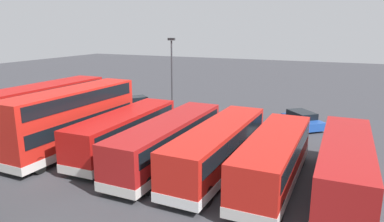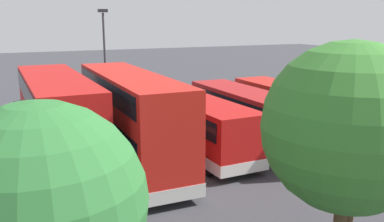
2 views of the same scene
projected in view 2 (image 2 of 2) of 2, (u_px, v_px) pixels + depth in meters
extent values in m
plane|color=#38383D|center=(184.00, 112.00, 32.53)|extent=(140.00, 140.00, 0.00)
cube|color=#A51919|center=(384.00, 100.00, 28.51)|extent=(2.62, 11.04, 2.60)
cube|color=silver|center=(382.00, 115.00, 28.73)|extent=(2.66, 11.08, 0.55)
cube|color=black|center=(326.00, 81.00, 33.24)|extent=(2.25, 0.07, 1.10)
cylinder|color=black|center=(327.00, 106.00, 31.88)|extent=(0.31, 1.10, 1.10)
cylinder|color=black|center=(348.00, 104.00, 32.84)|extent=(0.31, 1.10, 1.10)
cube|color=red|center=(350.00, 106.00, 26.49)|extent=(2.67, 10.47, 2.60)
cube|color=silver|center=(348.00, 122.00, 26.71)|extent=(2.71, 10.51, 0.55)
cube|color=black|center=(350.00, 97.00, 26.36)|extent=(2.72, 9.67, 0.90)
cube|color=black|center=(297.00, 85.00, 31.00)|extent=(2.25, 0.09, 1.10)
cylinder|color=black|center=(296.00, 113.00, 29.64)|extent=(0.31, 1.10, 1.10)
cylinder|color=black|center=(320.00, 110.00, 30.57)|extent=(0.31, 1.10, 1.10)
cube|color=red|center=(300.00, 110.00, 25.51)|extent=(2.85, 11.72, 2.60)
cube|color=silver|center=(299.00, 126.00, 25.74)|extent=(2.90, 11.76, 0.55)
cube|color=black|center=(300.00, 100.00, 25.38)|extent=(2.89, 10.93, 0.90)
cube|color=black|center=(250.00, 86.00, 30.60)|extent=(2.25, 0.12, 1.10)
cylinder|color=black|center=(246.00, 114.00, 29.25)|extent=(0.33, 1.11, 1.10)
cylinder|color=black|center=(272.00, 111.00, 30.15)|extent=(0.33, 1.11, 1.10)
cylinder|color=black|center=(336.00, 149.00, 21.36)|extent=(0.33, 1.11, 1.10)
cylinder|color=black|center=(368.00, 144.00, 22.26)|extent=(0.33, 1.11, 1.10)
cube|color=#A51919|center=(254.00, 115.00, 23.96)|extent=(2.69, 11.82, 2.60)
cube|color=silver|center=(254.00, 132.00, 24.18)|extent=(2.73, 11.86, 0.55)
cube|color=black|center=(255.00, 105.00, 23.83)|extent=(2.74, 11.02, 0.90)
cube|color=black|center=(208.00, 90.00, 29.07)|extent=(2.25, 0.09, 1.10)
cylinder|color=black|center=(203.00, 119.00, 27.71)|extent=(0.31, 1.10, 1.10)
cylinder|color=black|center=(232.00, 116.00, 28.63)|extent=(0.31, 1.10, 1.10)
cylinder|color=black|center=(286.00, 159.00, 19.75)|extent=(0.31, 1.10, 1.10)
cylinder|color=black|center=(322.00, 153.00, 20.68)|extent=(0.31, 1.10, 1.10)
cube|color=#B71411|center=(192.00, 120.00, 22.79)|extent=(2.73, 10.71, 2.60)
cube|color=silver|center=(192.00, 138.00, 23.01)|extent=(2.77, 10.75, 0.55)
cube|color=black|center=(192.00, 110.00, 22.66)|extent=(2.78, 9.91, 0.90)
cube|color=black|center=(156.00, 94.00, 27.34)|extent=(2.25, 0.10, 1.10)
cylinder|color=black|center=(148.00, 126.00, 25.97)|extent=(0.32, 1.10, 1.10)
cylinder|color=black|center=(180.00, 122.00, 26.95)|extent=(0.32, 1.10, 1.10)
cylinder|color=black|center=(208.00, 164.00, 19.10)|extent=(0.32, 1.10, 1.10)
cylinder|color=black|center=(249.00, 157.00, 20.08)|extent=(0.32, 1.10, 1.10)
cube|color=red|center=(131.00, 117.00, 20.14)|extent=(2.78, 11.38, 4.20)
cube|color=silver|center=(132.00, 152.00, 20.53)|extent=(2.82, 11.42, 0.55)
cube|color=black|center=(131.00, 121.00, 20.18)|extent=(2.82, 10.58, 0.90)
cube|color=black|center=(130.00, 86.00, 19.81)|extent=(2.82, 10.58, 0.90)
cube|color=black|center=(104.00, 101.00, 25.24)|extent=(2.25, 0.11, 1.10)
cylinder|color=black|center=(92.00, 135.00, 23.88)|extent=(0.32, 1.11, 1.10)
cylinder|color=black|center=(130.00, 131.00, 24.79)|extent=(0.32, 1.11, 1.10)
cylinder|color=black|center=(135.00, 189.00, 16.30)|extent=(0.32, 1.11, 1.10)
cylinder|color=black|center=(187.00, 180.00, 17.22)|extent=(0.32, 1.11, 1.10)
cube|color=#B71411|center=(57.00, 121.00, 19.34)|extent=(2.60, 10.79, 4.20)
cube|color=silver|center=(60.00, 158.00, 19.74)|extent=(2.64, 10.83, 0.55)
cube|color=black|center=(58.00, 125.00, 19.39)|extent=(2.65, 9.99, 0.90)
cube|color=black|center=(55.00, 89.00, 19.02)|extent=(2.65, 9.99, 0.90)
cube|color=black|center=(45.00, 104.00, 24.16)|extent=(2.25, 0.07, 1.10)
cylinder|color=black|center=(28.00, 141.00, 22.80)|extent=(0.30, 1.10, 1.10)
cylinder|color=black|center=(70.00, 136.00, 23.74)|extent=(0.30, 1.10, 1.10)
cylinder|color=black|center=(45.00, 195.00, 15.77)|extent=(0.30, 1.10, 1.10)
cylinder|color=black|center=(104.00, 185.00, 16.71)|extent=(0.30, 1.10, 1.10)
cube|color=#1E479E|center=(240.00, 92.00, 38.29)|extent=(4.22, 4.45, 0.70)
cube|color=black|center=(239.00, 85.00, 38.23)|extent=(2.95, 3.04, 0.55)
cylinder|color=black|center=(259.00, 94.00, 38.46)|extent=(0.59, 0.63, 0.64)
cylinder|color=black|center=(255.00, 97.00, 37.02)|extent=(0.59, 0.63, 0.64)
cylinder|color=black|center=(227.00, 92.00, 39.65)|extent=(0.59, 0.63, 0.64)
cylinder|color=black|center=(222.00, 94.00, 38.21)|extent=(0.59, 0.63, 0.64)
cube|color=#A5D14C|center=(34.00, 111.00, 30.29)|extent=(4.25, 4.71, 0.70)
cube|color=black|center=(35.00, 102.00, 30.34)|extent=(2.99, 3.17, 0.55)
cylinder|color=black|center=(31.00, 120.00, 28.55)|extent=(0.57, 0.64, 0.64)
cylinder|color=black|center=(10.00, 118.00, 28.90)|extent=(0.57, 0.64, 0.64)
cylinder|color=black|center=(57.00, 110.00, 31.77)|extent=(0.57, 0.64, 0.64)
cylinder|color=black|center=(38.00, 109.00, 32.12)|extent=(0.57, 0.64, 0.64)
cylinder|color=#38383D|center=(105.00, 64.00, 31.31)|extent=(0.16, 0.16, 7.58)
cube|color=#262628|center=(103.00, 11.00, 30.46)|extent=(0.70, 0.30, 0.24)
cylinder|color=yellow|center=(142.00, 113.00, 29.89)|extent=(0.60, 0.60, 0.95)
sphere|color=#387A2D|center=(348.00, 127.00, 11.08)|extent=(4.68, 4.68, 4.68)
cylinder|color=#4C3823|center=(347.00, 220.00, 12.18)|extent=(0.36, 0.36, 2.59)
sphere|color=#387A2D|center=(354.00, 135.00, 11.62)|extent=(3.74, 3.74, 3.74)
sphere|color=#2D7033|center=(43.00, 205.00, 7.33)|extent=(3.79, 3.79, 3.79)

